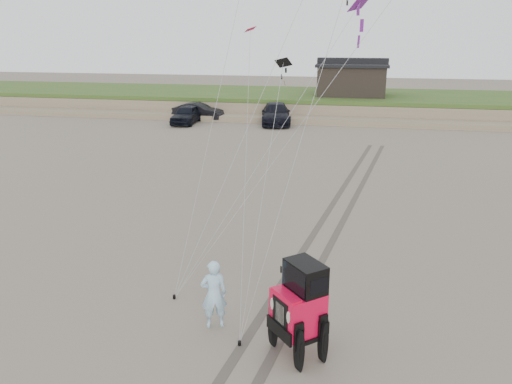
% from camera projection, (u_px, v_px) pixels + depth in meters
% --- Properties ---
extents(ground, '(160.00, 160.00, 0.00)m').
position_uv_depth(ground, '(237.00, 323.00, 12.82)').
color(ground, '#6B6054').
rests_on(ground, ground).
extents(dune_ridge, '(160.00, 14.25, 1.73)m').
position_uv_depth(dune_ridge, '(329.00, 103.00, 47.62)').
color(dune_ridge, '#7A6B54').
rests_on(dune_ridge, ground).
extents(cabin, '(6.40, 5.40, 3.35)m').
position_uv_depth(cabin, '(352.00, 78.00, 46.04)').
color(cabin, black).
rests_on(cabin, dune_ridge).
extents(truck_a, '(1.88, 4.49, 1.52)m').
position_uv_depth(truck_a, '(187.00, 114.00, 41.47)').
color(truck_a, black).
rests_on(truck_a, ground).
extents(truck_b, '(4.53, 1.91, 1.45)m').
position_uv_depth(truck_b, '(198.00, 111.00, 43.31)').
color(truck_b, black).
rests_on(truck_b, ground).
extents(truck_c, '(3.33, 6.08, 1.67)m').
position_uv_depth(truck_c, '(276.00, 114.00, 41.37)').
color(truck_c, black).
rests_on(truck_c, ground).
extents(jeep, '(5.05, 4.82, 1.82)m').
position_uv_depth(jeep, '(298.00, 319.00, 11.32)').
color(jeep, red).
rests_on(jeep, ground).
extents(man, '(0.78, 0.65, 1.81)m').
position_uv_depth(man, '(214.00, 294.00, 12.42)').
color(man, '#8EBADC').
rests_on(man, ground).
extents(stake_main, '(0.08, 0.08, 0.12)m').
position_uv_depth(stake_main, '(174.00, 297.00, 13.97)').
color(stake_main, black).
rests_on(stake_main, ground).
extents(stake_aux, '(0.08, 0.08, 0.12)m').
position_uv_depth(stake_aux, '(239.00, 343.00, 11.87)').
color(stake_aux, black).
rests_on(stake_aux, ground).
extents(tire_tracks, '(5.22, 29.74, 0.01)m').
position_uv_depth(tire_tracks, '(333.00, 220.00, 19.91)').
color(tire_tracks, '#4C443D').
rests_on(tire_tracks, ground).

